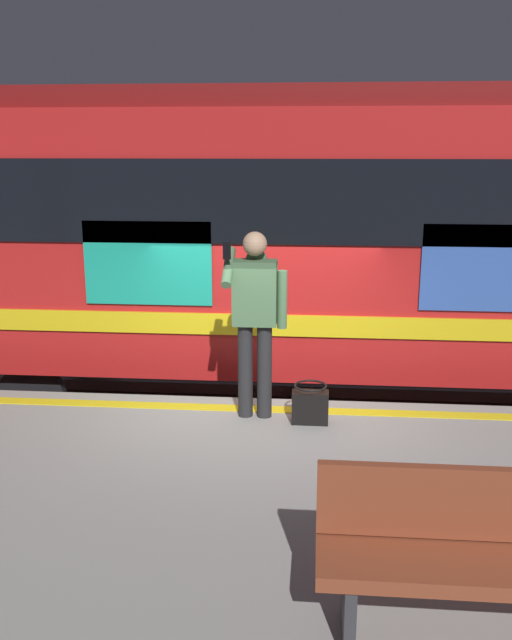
% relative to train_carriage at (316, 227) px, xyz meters
% --- Properties ---
extents(ground_plane, '(26.40, 26.40, 0.00)m').
position_rel_train_carriage_xyz_m(ground_plane, '(0.55, 2.20, -2.55)').
color(ground_plane, '#4C4742').
extents(platform, '(17.60, 4.99, 1.06)m').
position_rel_train_carriage_xyz_m(platform, '(0.55, 4.70, -2.02)').
color(platform, gray).
rests_on(platform, ground).
extents(safety_line, '(17.25, 0.16, 0.01)m').
position_rel_train_carriage_xyz_m(safety_line, '(0.55, 2.50, -1.49)').
color(safety_line, yellow).
rests_on(safety_line, platform).
extents(track_rail_near, '(22.88, 0.08, 0.16)m').
position_rel_train_carriage_xyz_m(track_rail_near, '(0.55, 0.71, -2.47)').
color(track_rail_near, slate).
rests_on(track_rail_near, ground).
extents(track_rail_far, '(22.88, 0.08, 0.16)m').
position_rel_train_carriage_xyz_m(track_rail_far, '(0.55, -0.72, -2.47)').
color(track_rail_far, slate).
rests_on(track_rail_far, ground).
extents(train_carriage, '(10.50, 2.85, 4.03)m').
position_rel_train_carriage_xyz_m(train_carriage, '(0.00, 0.00, 0.00)').
color(train_carriage, red).
rests_on(train_carriage, ground).
extents(passenger, '(0.57, 0.55, 1.76)m').
position_rel_train_carriage_xyz_m(passenger, '(0.54, 2.66, -0.45)').
color(passenger, '#262628').
rests_on(passenger, platform).
extents(handbag, '(0.34, 0.31, 0.37)m').
position_rel_train_carriage_xyz_m(handbag, '(0.01, 2.79, -1.32)').
color(handbag, black).
rests_on(handbag, platform).
extents(bench, '(1.76, 0.44, 0.90)m').
position_rel_train_carriage_xyz_m(bench, '(-0.92, 5.59, -1.00)').
color(bench, brown).
rests_on(bench, platform).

